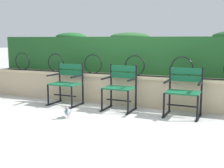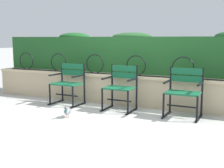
{
  "view_description": "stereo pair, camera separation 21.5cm",
  "coord_description": "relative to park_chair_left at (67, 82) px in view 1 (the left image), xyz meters",
  "views": [
    {
      "loc": [
        2.07,
        -4.77,
        1.39
      ],
      "look_at": [
        0.0,
        0.15,
        0.55
      ],
      "focal_mm": 47.0,
      "sensor_mm": 36.0,
      "label": 1
    },
    {
      "loc": [
        2.26,
        -4.69,
        1.39
      ],
      "look_at": [
        0.0,
        0.15,
        0.55
      ],
      "focal_mm": 47.0,
      "sensor_mm": 36.0,
      "label": 2
    }
  ],
  "objects": [
    {
      "name": "park_chair_left",
      "position": [
        0.0,
        0.0,
        0.0
      ],
      "size": [
        0.65,
        0.55,
        0.86
      ],
      "color": "#145B38",
      "rests_on": "ground"
    },
    {
      "name": "ground_plane",
      "position": [
        1.17,
        -0.48,
        -0.47
      ],
      "size": [
        60.0,
        60.0,
        0.0
      ],
      "primitive_type": "plane",
      "color": "#ADADA8"
    },
    {
      "name": "pigeon_near_chairs",
      "position": [
        0.6,
        -0.95,
        -0.35
      ],
      "size": [
        0.15,
        0.29,
        0.22
      ],
      "color": "gray",
      "rests_on": "ground"
    },
    {
      "name": "iron_arch_fence",
      "position": [
        0.94,
        0.39,
        0.34
      ],
      "size": [
        6.18,
        0.02,
        0.42
      ],
      "color": "black",
      "rests_on": "stone_wall"
    },
    {
      "name": "stone_wall",
      "position": [
        1.17,
        0.47,
        -0.15
      ],
      "size": [
        6.71,
        0.41,
        0.63
      ],
      "color": "tan",
      "rests_on": "ground"
    },
    {
      "name": "hedge_row",
      "position": [
        1.19,
        0.93,
        0.59
      ],
      "size": [
        6.57,
        0.57,
        0.9
      ],
      "color": "#1E5123",
      "rests_on": "stone_wall"
    },
    {
      "name": "park_chair_right",
      "position": [
        2.43,
        -0.01,
        0.0
      ],
      "size": [
        0.63,
        0.53,
        0.87
      ],
      "color": "#145B38",
      "rests_on": "ground"
    },
    {
      "name": "park_chair_centre",
      "position": [
        1.21,
        -0.01,
        -0.0
      ],
      "size": [
        0.59,
        0.53,
        0.87
      ],
      "color": "#145B38",
      "rests_on": "ground"
    }
  ]
}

